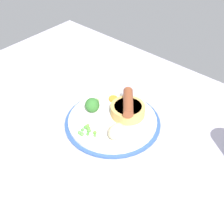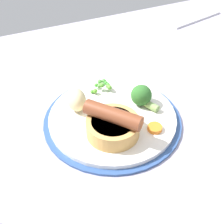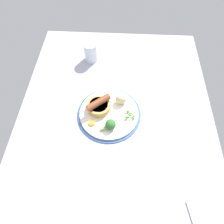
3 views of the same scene
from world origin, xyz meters
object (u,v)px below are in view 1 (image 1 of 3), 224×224
(pea_pile, at_px, (87,130))
(broccoli_floret_near, at_px, (92,105))
(dinner_plate, at_px, (113,121))
(carrot_slice_1, at_px, (113,99))
(sausage_pudding, at_px, (128,108))
(potato_chunk_0, at_px, (117,131))

(pea_pile, distance_m, broccoli_floret_near, 0.09)
(pea_pile, xyz_separation_m, broccoli_floret_near, (-0.05, 0.07, 0.01))
(dinner_plate, height_order, broccoli_floret_near, broccoli_floret_near)
(dinner_plate, relative_size, carrot_slice_1, 9.88)
(carrot_slice_1, bearing_deg, dinner_plate, -50.25)
(sausage_pudding, height_order, broccoli_floret_near, sausage_pudding)
(potato_chunk_0, bearing_deg, dinner_plate, 139.19)
(broccoli_floret_near, height_order, potato_chunk_0, potato_chunk_0)
(broccoli_floret_near, bearing_deg, pea_pile, 10.47)
(sausage_pudding, relative_size, pea_pile, 2.02)
(dinner_plate, height_order, carrot_slice_1, carrot_slice_1)
(sausage_pudding, bearing_deg, broccoli_floret_near, -98.28)
(pea_pile, relative_size, carrot_slice_1, 1.80)
(broccoli_floret_near, bearing_deg, sausage_pudding, 96.47)
(potato_chunk_0, bearing_deg, carrot_slice_1, 134.09)
(dinner_plate, bearing_deg, sausage_pudding, 66.73)
(dinner_plate, xyz_separation_m, carrot_slice_1, (-0.05, 0.06, 0.01))
(pea_pile, relative_size, potato_chunk_0, 0.99)
(potato_chunk_0, height_order, carrot_slice_1, potato_chunk_0)
(potato_chunk_0, bearing_deg, broccoli_floret_near, 162.33)
(dinner_plate, xyz_separation_m, pea_pile, (-0.01, -0.08, 0.02))
(potato_chunk_0, bearing_deg, pea_pile, -151.52)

